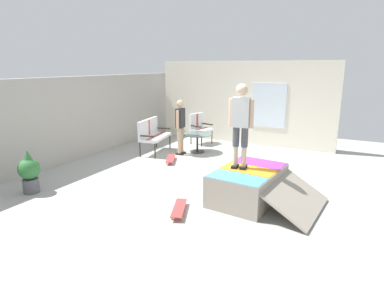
# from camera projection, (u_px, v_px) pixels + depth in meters

# --- Properties ---
(ground_plane) EXTENTS (12.00, 12.00, 0.10)m
(ground_plane) POSITION_uv_depth(u_px,v_px,m) (207.00, 180.00, 7.65)
(ground_plane) COLOR #A8A8A3
(back_wall_cinderblock) EXTENTS (9.00, 0.20, 2.30)m
(back_wall_cinderblock) POSITION_uv_depth(u_px,v_px,m) (81.00, 117.00, 9.19)
(back_wall_cinderblock) COLOR #ADA89E
(back_wall_cinderblock) RESTS_ON ground_plane
(house_facade) EXTENTS (0.23, 6.00, 2.74)m
(house_facade) POSITION_uv_depth(u_px,v_px,m) (243.00, 103.00, 10.79)
(house_facade) COLOR silver
(house_facade) RESTS_ON ground_plane
(skate_ramp) EXTENTS (1.79, 2.04, 0.63)m
(skate_ramp) POSITION_uv_depth(u_px,v_px,m) (250.00, 185.00, 6.32)
(skate_ramp) COLOR gray
(skate_ramp) RESTS_ON ground_plane
(patio_bench) EXTENTS (1.33, 0.77, 1.02)m
(patio_bench) POSITION_uv_depth(u_px,v_px,m) (152.00, 133.00, 9.71)
(patio_bench) COLOR #2D2823
(patio_bench) RESTS_ON ground_plane
(patio_chair_near_house) EXTENTS (0.73, 0.68, 1.02)m
(patio_chair_near_house) POSITION_uv_depth(u_px,v_px,m) (199.00, 126.00, 10.84)
(patio_chair_near_house) COLOR #2D2823
(patio_chair_near_house) RESTS_ON ground_plane
(patio_table) EXTENTS (0.90, 0.90, 0.57)m
(patio_table) POSITION_uv_depth(u_px,v_px,m) (197.00, 139.00, 9.79)
(patio_table) COLOR #2D2823
(patio_table) RESTS_ON ground_plane
(person_watching) EXTENTS (0.48, 0.27, 1.62)m
(person_watching) POSITION_uv_depth(u_px,v_px,m) (180.00, 123.00, 9.44)
(person_watching) COLOR black
(person_watching) RESTS_ON ground_plane
(person_skater) EXTENTS (0.27, 0.48, 1.64)m
(person_skater) POSITION_uv_depth(u_px,v_px,m) (241.00, 120.00, 6.12)
(person_skater) COLOR black
(person_skater) RESTS_ON skate_ramp
(skateboard_by_bench) EXTENTS (0.81, 0.53, 0.10)m
(skateboard_by_bench) POSITION_uv_depth(u_px,v_px,m) (171.00, 159.00, 8.88)
(skateboard_by_bench) COLOR #B23838
(skateboard_by_bench) RESTS_ON ground_plane
(skateboard_spare) EXTENTS (0.82, 0.49, 0.10)m
(skateboard_spare) POSITION_uv_depth(u_px,v_px,m) (179.00, 208.00, 5.81)
(skateboard_spare) COLOR #B23838
(skateboard_spare) RESTS_ON ground_plane
(potted_plant) EXTENTS (0.44, 0.44, 0.92)m
(potted_plant) POSITION_uv_depth(u_px,v_px,m) (29.00, 171.00, 6.64)
(potted_plant) COLOR #515156
(potted_plant) RESTS_ON ground_plane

